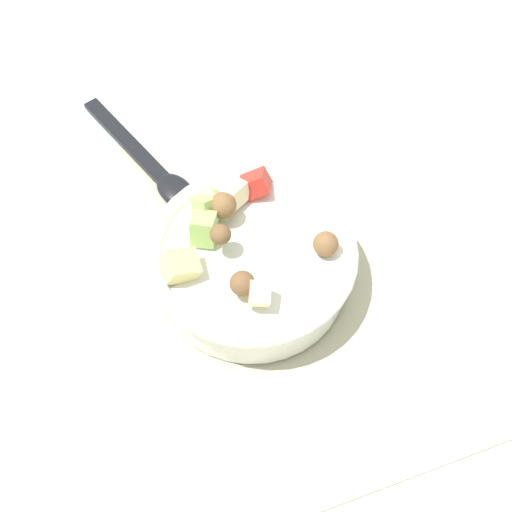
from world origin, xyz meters
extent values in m
plane|color=silver|center=(0.00, 0.00, 0.00)|extent=(2.40, 2.40, 0.00)
cube|color=#BCB299|center=(0.00, 0.00, 0.00)|extent=(0.48, 0.36, 0.01)
cylinder|color=white|center=(0.01, 0.00, 0.03)|extent=(0.20, 0.20, 0.05)
torus|color=white|center=(0.01, 0.00, 0.06)|extent=(0.21, 0.21, 0.02)
cube|color=beige|center=(0.08, 0.00, 0.08)|extent=(0.04, 0.04, 0.03)
cube|color=red|center=(0.08, -0.03, 0.07)|extent=(0.04, 0.04, 0.04)
sphere|color=brown|center=(0.02, 0.03, 0.09)|extent=(0.03, 0.02, 0.03)
cube|color=#A3CC6B|center=(0.04, 0.04, 0.08)|extent=(0.04, 0.03, 0.04)
sphere|color=brown|center=(-0.02, -0.07, 0.07)|extent=(0.04, 0.04, 0.04)
cube|color=#A3CC6B|center=(0.06, 0.03, 0.08)|extent=(0.04, 0.03, 0.04)
sphere|color=brown|center=(-0.03, 0.03, 0.08)|extent=(0.04, 0.04, 0.04)
cube|color=beige|center=(-0.05, 0.01, 0.08)|extent=(0.03, 0.03, 0.02)
sphere|color=brown|center=(0.06, 0.01, 0.08)|extent=(0.04, 0.05, 0.04)
cube|color=#E5D684|center=(0.01, 0.07, 0.07)|extent=(0.03, 0.04, 0.04)
ellipsoid|color=black|center=(0.15, 0.04, 0.01)|extent=(0.06, 0.05, 0.01)
cube|color=black|center=(0.24, 0.08, 0.01)|extent=(0.16, 0.07, 0.01)
camera|label=1|loc=(-0.37, 0.13, 0.68)|focal=51.79mm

